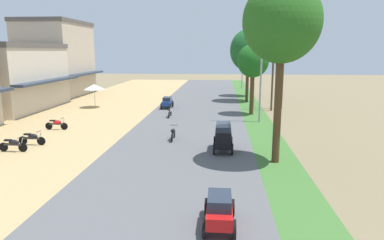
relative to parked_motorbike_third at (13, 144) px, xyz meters
The scene contains 19 objects.
shophouse_mid 18.39m from the parked_motorbike_third, 123.02° to the left, with size 9.66×12.02×6.90m.
shophouse_far 29.11m from the parked_motorbike_third, 110.14° to the left, with size 8.20×10.59×10.10m.
parked_motorbike_third is the anchor object (origin of this frame).
parked_motorbike_fourth 1.62m from the parked_motorbike_third, 78.49° to the left, with size 1.80×0.54×0.94m.
parked_motorbike_fifth 6.09m from the parked_motorbike_third, 91.80° to the left, with size 1.80×0.54×0.94m.
vendor_umbrella 17.11m from the parked_motorbike_third, 93.72° to the left, with size 2.20×2.20×2.52m.
median_tree_nearest 17.12m from the parked_motorbike_third, ahead, with size 4.05×4.05×9.70m.
median_tree_second 21.47m from the parked_motorbike_third, 42.42° to the left, with size 2.98×2.98×6.71m.
median_tree_third 28.48m from the parked_motorbike_third, 55.94° to the left, with size 4.28×4.28×8.59m.
median_tree_fourth 32.91m from the parked_motorbike_third, 60.35° to the left, with size 3.59×3.59×8.22m.
streetlamp_near 19.55m from the parked_motorbike_third, 33.65° to the left, with size 3.16×0.20×8.34m.
streetlamp_mid 41.76m from the parked_motorbike_third, 67.56° to the left, with size 3.16×0.20×7.11m.
utility_pole_near 24.76m from the parked_motorbike_third, 43.51° to the left, with size 1.80×0.20×8.18m.
utility_pole_far 26.68m from the parked_motorbike_third, 43.78° to the left, with size 1.80×0.20×9.70m.
car_sedan_red 15.04m from the parked_motorbike_third, 33.18° to the right, with size 1.10×2.26×1.19m.
car_van_black 12.80m from the parked_motorbike_third, ahead, with size 1.19×2.41×1.67m.
car_sedan_blue 18.42m from the parked_motorbike_third, 68.37° to the left, with size 1.10×2.26×1.19m.
motorbike_ahead_second 10.02m from the parked_motorbike_third, 21.74° to the left, with size 0.54×1.80×0.94m.
motorbike_ahead_third 14.45m from the parked_motorbike_third, 57.21° to the left, with size 0.54×1.80×0.94m.
Camera 1 is at (2.51, -3.96, 6.11)m, focal length 32.70 mm.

